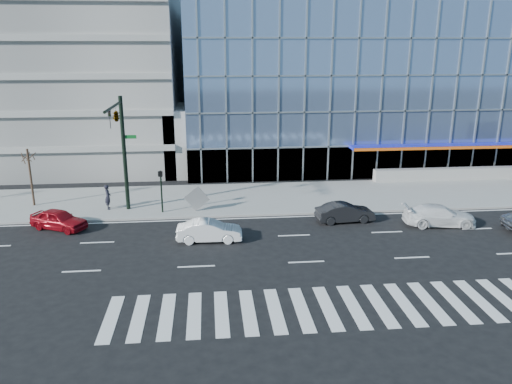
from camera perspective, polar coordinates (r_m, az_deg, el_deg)
The scene contains 14 objects.
ground at distance 31.34m, azimuth 4.35°, elevation -4.97°, with size 160.00×160.00×0.00m, color black.
sidewalk at distance 38.79m, azimuth 2.35°, elevation -0.60°, with size 120.00×8.00×0.15m, color gray.
theatre_building at distance 58.14m, azimuth 14.01°, elevation 12.07°, with size 42.00×26.00×15.00m, color #6882AE.
parking_garage at distance 56.72m, azimuth -21.38°, elevation 13.89°, with size 24.00×24.00×20.00m, color gray.
ramp_block at distance 47.49m, azimuth -6.52°, elevation 6.09°, with size 6.00×8.00×6.00m, color gray.
traffic_signal at distance 34.21m, azimuth -15.41°, elevation 7.01°, with size 1.14×5.74×8.00m.
ped_signal_post at distance 35.08m, azimuth -10.80°, elevation 0.80°, with size 0.30×0.33×3.00m.
street_tree_near at distance 39.18m, azimuth -24.60°, elevation 3.68°, with size 1.10×1.10×4.23m.
white_suv at distance 34.94m, azimuth 20.22°, elevation -2.52°, with size 1.90×4.67×1.36m, color white.
white_sedan at distance 30.32m, azimuth -5.35°, elevation -4.44°, with size 1.37×3.93×1.29m, color white.
dark_sedan at distance 33.98m, azimuth 10.13°, elevation -2.32°, with size 1.37×3.92×1.29m, color black.
red_sedan at distance 34.55m, azimuth -21.62°, elevation -2.93°, with size 1.53×3.79×1.29m, color maroon.
pedestrian at distance 37.05m, azimuth -16.57°, elevation -0.54°, with size 0.65×0.43×1.78m, color black.
tilted_panel at distance 35.29m, azimuth -6.78°, elevation -0.75°, with size 1.30×0.06×1.30m, color gray.
Camera 1 is at (-5.20, -28.74, 11.38)m, focal length 35.00 mm.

